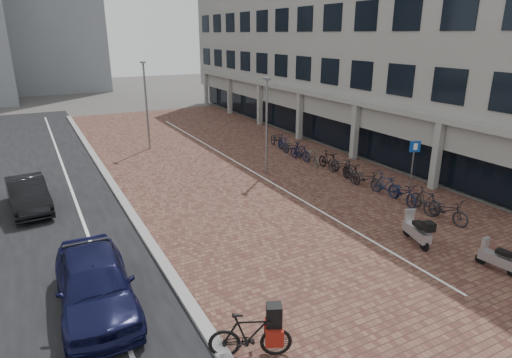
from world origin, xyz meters
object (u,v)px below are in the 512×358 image
object	(u,v)px
car_navy	(95,283)
car_dark	(28,194)
scooter_front	(417,229)
hero_bike	(250,334)
scooter_back	(499,257)
parking_sign	(413,158)

from	to	relation	value
car_navy	car_dark	size ratio (longest dim) A/B	1.15
car_navy	scooter_front	bearing A→B (deg)	-4.83
car_navy	car_dark	xyz separation A→B (m)	(-1.44, 8.95, -0.13)
hero_bike	scooter_front	world-z (taller)	hero_bike
car_dark	hero_bike	world-z (taller)	hero_bike
hero_bike	scooter_back	world-z (taller)	hero_bike
parking_sign	scooter_front	bearing A→B (deg)	-113.45
car_dark	hero_bike	bearing A→B (deg)	-76.06
scooter_back	scooter_front	bearing A→B (deg)	100.06
car_navy	car_dark	distance (m)	9.06
hero_bike	parking_sign	bearing A→B (deg)	-36.89
car_dark	scooter_front	bearing A→B (deg)	-44.68
scooter_front	scooter_back	distance (m)	2.76
car_dark	car_navy	bearing A→B (deg)	-85.97
car_dark	hero_bike	xyz separation A→B (m)	(4.35, -12.58, -0.07)
car_navy	scooter_back	size ratio (longest dim) A/B	3.33
hero_bike	scooter_back	xyz separation A→B (m)	(8.83, -0.25, -0.12)
scooter_front	parking_sign	bearing A→B (deg)	62.53
hero_bike	scooter_back	bearing A→B (deg)	-66.80
car_navy	scooter_front	xyz separation A→B (m)	(10.91, -1.25, -0.26)
car_dark	scooter_back	size ratio (longest dim) A/B	2.89
car_navy	hero_bike	xyz separation A→B (m)	(2.91, -3.63, -0.21)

